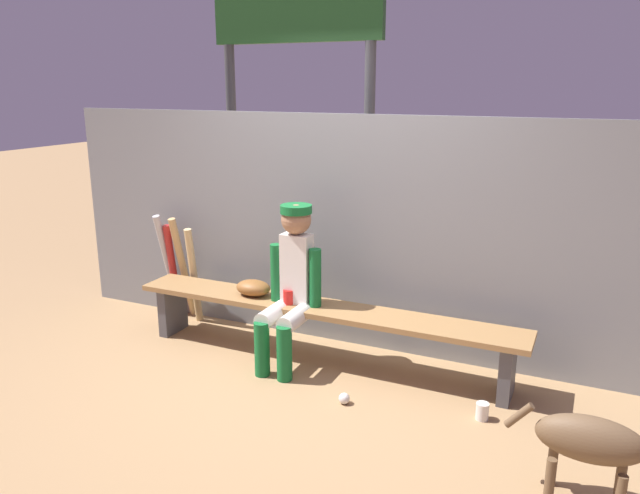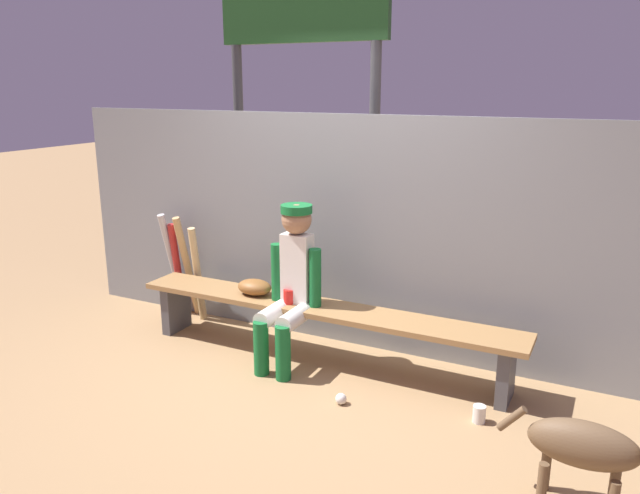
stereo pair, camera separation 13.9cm
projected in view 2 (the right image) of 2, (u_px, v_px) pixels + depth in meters
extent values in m
plane|color=#9E7A51|center=(320.00, 361.00, 4.63)|extent=(30.00, 30.00, 0.00)
cube|color=gray|center=(344.00, 233.00, 4.76)|extent=(5.09, 0.03, 1.81)
cube|color=olive|center=(320.00, 308.00, 4.52)|extent=(3.02, 0.36, 0.04)
cube|color=#4C4C51|center=(176.00, 307.00, 5.16)|extent=(0.08, 0.29, 0.40)
cube|color=#4C4C51|center=(506.00, 373.00, 3.99)|extent=(0.08, 0.29, 0.40)
cube|color=silver|center=(297.00, 268.00, 4.53)|extent=(0.22, 0.13, 0.52)
sphere|color=#9E7051|center=(297.00, 219.00, 4.43)|extent=(0.22, 0.22, 0.22)
cylinder|color=#14662D|center=(296.00, 209.00, 4.41)|extent=(0.23, 0.23, 0.06)
cylinder|color=silver|center=(274.00, 313.00, 4.48)|extent=(0.13, 0.38, 0.13)
cylinder|color=#14662D|center=(261.00, 348.00, 4.37)|extent=(0.11, 0.11, 0.40)
cylinder|color=#14662D|center=(277.00, 273.00, 4.59)|extent=(0.09, 0.09, 0.45)
cylinder|color=silver|center=(296.00, 317.00, 4.40)|extent=(0.13, 0.38, 0.13)
cylinder|color=#14662D|center=(283.00, 353.00, 4.29)|extent=(0.11, 0.11, 0.40)
cylinder|color=#14662D|center=(315.00, 279.00, 4.45)|extent=(0.09, 0.09, 0.45)
ellipsoid|color=brown|center=(255.00, 287.00, 4.74)|extent=(0.28, 0.20, 0.12)
cylinder|color=tan|center=(198.00, 274.00, 5.30)|extent=(0.08, 0.18, 0.86)
cylinder|color=tan|center=(187.00, 266.00, 5.41)|extent=(0.10, 0.27, 0.93)
cylinder|color=#B22323|center=(178.00, 269.00, 5.46)|extent=(0.07, 0.17, 0.85)
cylinder|color=#B7B7BC|center=(173.00, 263.00, 5.48)|extent=(0.11, 0.28, 0.94)
sphere|color=white|center=(341.00, 399.00, 4.00)|extent=(0.07, 0.07, 0.07)
cylinder|color=silver|center=(479.00, 414.00, 3.78)|extent=(0.08, 0.08, 0.11)
cylinder|color=red|center=(289.00, 296.00, 4.55)|extent=(0.08, 0.08, 0.11)
cylinder|color=#3F3F42|center=(240.00, 166.00, 6.37)|extent=(0.10, 0.10, 2.39)
cylinder|color=#3F3F42|center=(373.00, 175.00, 5.73)|extent=(0.10, 0.10, 2.39)
ellipsoid|color=brown|center=(583.00, 444.00, 2.96)|extent=(0.52, 0.20, 0.24)
cylinder|color=brown|center=(512.00, 419.00, 3.10)|extent=(0.15, 0.04, 0.16)
cylinder|color=brown|center=(614.00, 488.00, 3.01)|extent=(0.05, 0.05, 0.22)
cylinder|color=brown|center=(545.00, 470.00, 3.14)|extent=(0.05, 0.05, 0.22)
cylinder|color=brown|center=(542.00, 483.00, 3.04)|extent=(0.05, 0.05, 0.22)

